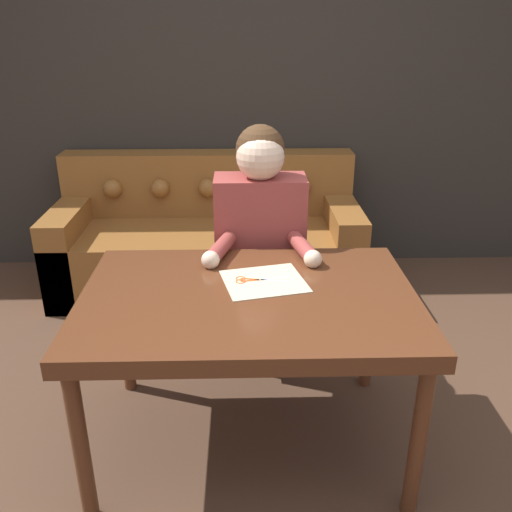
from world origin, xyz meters
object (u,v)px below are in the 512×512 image
at_px(couch, 208,242).
at_px(scissors, 253,280).
at_px(dining_table, 249,309).
at_px(person, 260,248).

xyz_separation_m(couch, scissors, (0.28, -1.50, 0.43)).
distance_m(couch, scissors, 1.59).
xyz_separation_m(dining_table, couch, (-0.26, 1.61, -0.35)).
relative_size(dining_table, scissors, 5.90).
xyz_separation_m(person, scissors, (-0.05, -0.50, 0.06)).
bearing_deg(person, scissors, -95.32).
distance_m(person, scissors, 0.51).
bearing_deg(dining_table, person, 83.92).
distance_m(dining_table, person, 0.62).
bearing_deg(scissors, person, 84.68).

